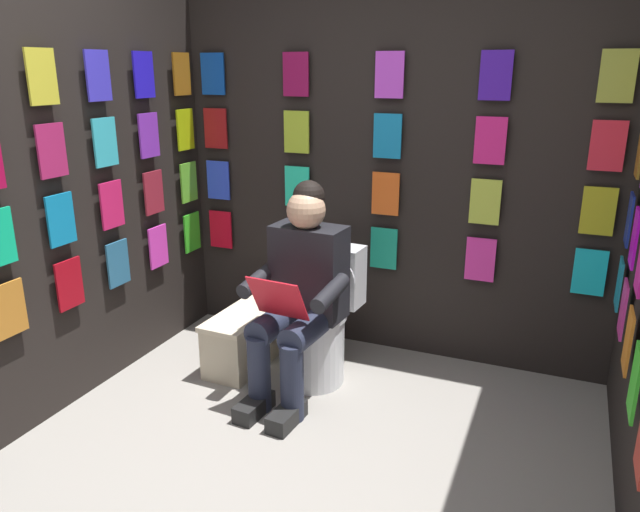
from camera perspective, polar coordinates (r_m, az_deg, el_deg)
name	(u,v)px	position (r m, az deg, el deg)	size (l,w,h in m)	color
display_wall_back	(390,164)	(3.74, 6.69, 8.66)	(2.82, 0.14, 2.40)	black
display_wall_right	(97,174)	(3.59, -20.39, 7.33)	(0.14, 1.84, 2.40)	black
toilet	(318,324)	(3.54, -0.22, -6.44)	(0.42, 0.57, 0.77)	white
person_reading	(299,293)	(3.25, -2.02, -3.48)	(0.55, 0.70, 1.19)	black
comic_longbox_near	(246,338)	(3.76, -7.07, -7.71)	(0.30, 0.62, 0.34)	beige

